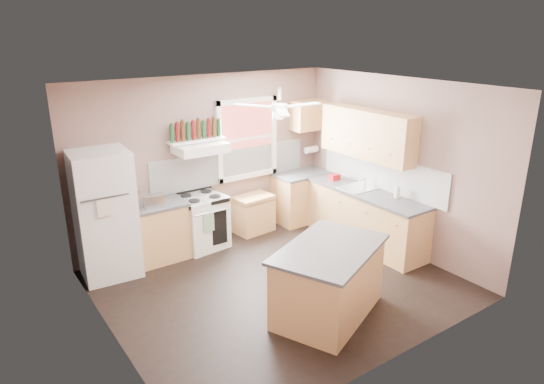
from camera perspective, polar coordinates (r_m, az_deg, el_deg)
floor at (r=6.85m, az=0.77°, el=-10.78°), size 4.50×4.50×0.00m
ceiling at (r=5.99m, az=0.88°, el=12.27°), size 4.50×4.50×0.00m
wall_back at (r=7.95m, az=-7.75°, el=3.85°), size 4.50×0.05×2.70m
wall_right at (r=7.78m, az=14.56°, el=3.08°), size 0.05×4.00×2.70m
wall_left at (r=5.38m, az=-19.34°, el=-4.54°), size 0.05×4.00×2.70m
backsplash_back at (r=8.17m, az=-4.77°, el=3.10°), size 2.90×0.03×0.55m
backsplash_right at (r=7.99m, az=12.66°, el=2.33°), size 0.03×2.60×0.55m
window_view at (r=8.21m, az=-3.02°, el=6.28°), size 1.00×0.02×1.20m
window_frame at (r=8.19m, az=-2.92°, el=6.25°), size 1.16×0.07×1.36m
refrigerator at (r=7.15m, az=-19.08°, el=-2.51°), size 0.83×0.81×1.82m
base_cabinet_left at (r=7.56m, az=-13.44°, el=-4.70°), size 0.90×0.60×0.86m
counter_left at (r=7.40m, az=-13.71°, el=-1.50°), size 0.92×0.62×0.04m
toaster at (r=7.25m, az=-13.69°, el=-1.01°), size 0.30×0.20×0.18m
stove at (r=7.84m, az=-8.27°, el=-3.49°), size 0.76×0.71×0.86m
range_hood at (r=7.55m, az=-8.42°, el=5.12°), size 0.78×0.50×0.14m
bottle_shelf at (r=7.63m, az=-8.87°, el=6.02°), size 0.90×0.26×0.03m
cart at (r=8.39m, az=-2.19°, el=-2.57°), size 0.69×0.49×0.65m
base_cabinet_corner at (r=8.87m, az=3.56°, el=-0.63°), size 1.00×0.60×0.86m
base_cabinet_right at (r=8.03m, az=10.90°, el=-3.09°), size 0.60×2.20×0.86m
counter_corner at (r=8.73m, az=3.62°, el=2.15°), size 1.02×0.62×0.04m
counter_right at (r=7.87m, az=11.05°, el=-0.06°), size 0.62×2.22×0.04m
sink at (r=8.00m, az=10.03°, el=0.42°), size 0.55×0.45×0.03m
faucet at (r=8.09m, az=10.87°, el=1.13°), size 0.03×0.03×0.14m
upper_cabinet_right at (r=7.87m, az=11.13°, el=6.73°), size 0.33×1.80×0.76m
upper_cabinet_corner at (r=8.72m, az=4.26°, el=9.00°), size 0.60×0.33×0.52m
paper_towel at (r=8.95m, az=4.64°, el=5.00°), size 0.26×0.12×0.12m
island at (r=6.05m, az=6.65°, el=-10.54°), size 1.65×1.39×0.86m
island_top at (r=5.84m, az=6.81°, el=-6.69°), size 1.76×1.50×0.04m
ceiling_fan_hub at (r=6.02m, az=0.87°, el=9.91°), size 0.20×0.20×0.08m
soap_bottle at (r=7.62m, az=14.54°, el=0.12°), size 0.13×0.13×0.23m
red_caddy at (r=8.36m, az=7.35°, el=1.76°), size 0.18×0.13×0.10m
wine_bottles at (r=7.60m, az=-8.92°, el=7.19°), size 0.86×0.06×0.31m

